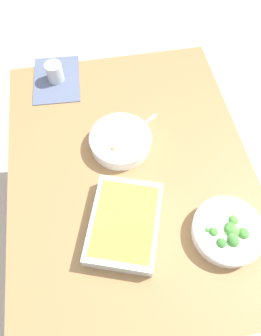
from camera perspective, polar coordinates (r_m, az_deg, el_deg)
name	(u,v)px	position (r m, az deg, el deg)	size (l,w,h in m)	color
ground_plane	(130,231)	(1.84, 0.00, -11.45)	(6.00, 6.00, 0.00)	#B2A899
dining_table	(130,179)	(1.24, 0.00, -2.05)	(1.20, 0.90, 0.74)	olive
placemat	(57,79)	(1.47, -13.32, 15.45)	(0.28, 0.20, 0.00)	#4C5670
stew_bowl	(120,141)	(1.19, -1.85, 5.01)	(0.24, 0.24, 0.06)	white
broccoli_bowl	(228,231)	(1.08, 17.34, -10.93)	(0.23, 0.23, 0.07)	white
baking_dish	(125,223)	(1.04, -1.07, -9.99)	(0.36, 0.31, 0.06)	silver
drink_cup	(55,73)	(1.45, -13.63, 16.46)	(0.07, 0.07, 0.08)	#B2BCC6
spoon_by_stew	(137,131)	(1.25, 1.18, 6.84)	(0.12, 0.15, 0.01)	silver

